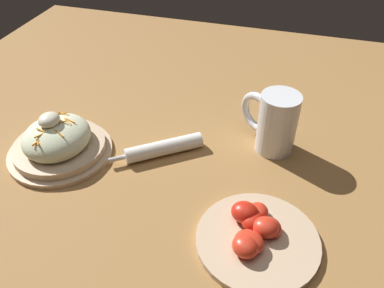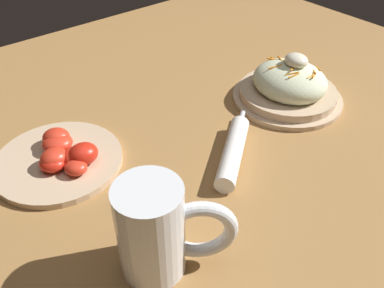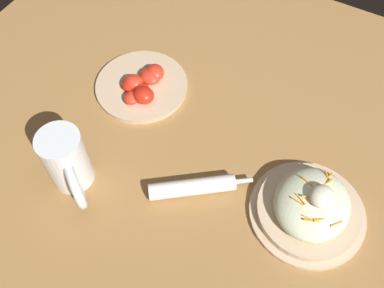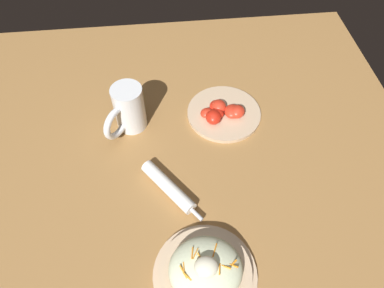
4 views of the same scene
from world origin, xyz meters
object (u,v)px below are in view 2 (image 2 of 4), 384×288
object	(u,v)px
salad_plate	(289,87)
beer_mug	(156,233)
tomato_plate	(61,157)
napkin_roll	(233,151)

from	to	relation	value
salad_plate	beer_mug	size ratio (longest dim) A/B	1.64
salad_plate	tomato_plate	size ratio (longest dim) A/B	1.04
napkin_roll	tomato_plate	bearing A→B (deg)	-126.89
beer_mug	napkin_roll	world-z (taller)	beer_mug
napkin_roll	salad_plate	bearing A→B (deg)	106.25
beer_mug	tomato_plate	xyz separation A→B (m)	(-0.27, -0.01, -0.05)
salad_plate	beer_mug	bearing A→B (deg)	-70.59
salad_plate	beer_mug	distance (m)	0.47
tomato_plate	napkin_roll	bearing A→B (deg)	53.11
salad_plate	napkin_roll	size ratio (longest dim) A/B	1.25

